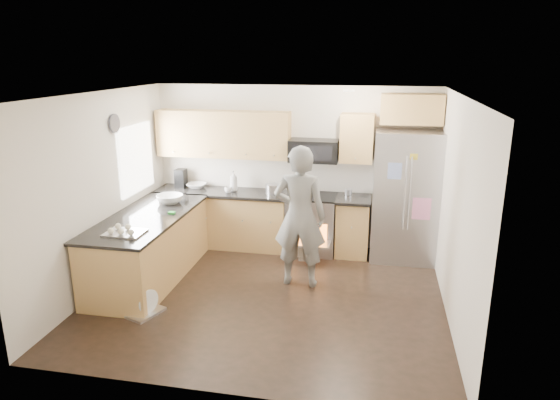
% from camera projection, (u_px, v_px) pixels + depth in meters
% --- Properties ---
extents(ground, '(4.50, 4.50, 0.00)m').
position_uv_depth(ground, '(267.00, 296.00, 6.55)').
color(ground, black).
rests_on(ground, ground).
extents(room_shell, '(4.54, 4.04, 2.62)m').
position_uv_depth(room_shell, '(264.00, 171.00, 6.10)').
color(room_shell, silver).
rests_on(room_shell, ground).
extents(back_cabinet_run, '(4.45, 0.64, 2.50)m').
position_uv_depth(back_cabinet_run, '(255.00, 189.00, 8.03)').
color(back_cabinet_run, '#B68948').
rests_on(back_cabinet_run, ground).
extents(peninsula, '(0.96, 2.36, 1.05)m').
position_uv_depth(peninsula, '(149.00, 247.00, 6.98)').
color(peninsula, '#B68948').
rests_on(peninsula, ground).
extents(stove_range, '(0.76, 0.97, 1.79)m').
position_uv_depth(stove_range, '(312.00, 211.00, 7.89)').
color(stove_range, '#B7B7BC').
rests_on(stove_range, ground).
extents(refrigerator, '(0.98, 0.78, 1.99)m').
position_uv_depth(refrigerator, '(405.00, 196.00, 7.54)').
color(refrigerator, '#B7B7BC').
rests_on(refrigerator, ground).
extents(person, '(0.71, 0.47, 1.94)m').
position_uv_depth(person, '(300.00, 217.00, 6.65)').
color(person, gray).
rests_on(person, ground).
extents(dish_rack, '(0.66, 0.59, 0.33)m').
position_uv_depth(dish_rack, '(138.00, 305.00, 6.13)').
color(dish_rack, '#B7B7BC').
rests_on(dish_rack, ground).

